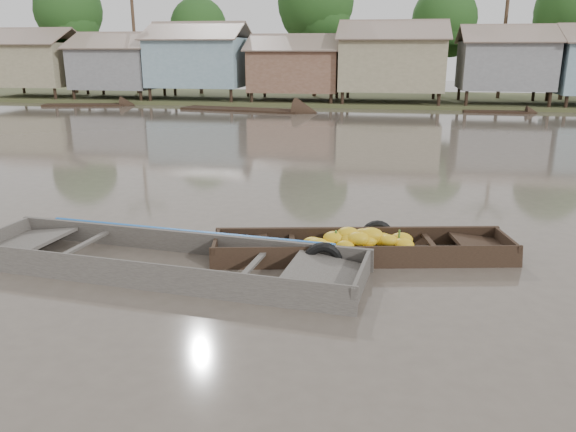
# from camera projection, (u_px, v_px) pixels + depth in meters

# --- Properties ---
(ground) EXTENTS (120.00, 120.00, 0.00)m
(ground) POSITION_uv_depth(u_px,v_px,m) (237.00, 267.00, 9.75)
(ground) COLOR #50463D
(ground) RESTS_ON ground
(riverbank) EXTENTS (120.00, 12.47, 10.22)m
(riverbank) POSITION_uv_depth(u_px,v_px,m) (400.00, 57.00, 38.41)
(riverbank) COLOR #384723
(riverbank) RESTS_ON ground
(banana_boat) EXTENTS (5.56, 2.33, 0.75)m
(banana_boat) POSITION_uv_depth(u_px,v_px,m) (358.00, 249.00, 10.21)
(banana_boat) COLOR black
(banana_boat) RESTS_ON ground
(viewer_boat) EXTENTS (7.09, 2.51, 0.56)m
(viewer_boat) POSITION_uv_depth(u_px,v_px,m) (166.00, 266.00, 9.64)
(viewer_boat) COLOR #3A3431
(viewer_boat) RESTS_ON ground
(distant_boats) EXTENTS (47.54, 13.95, 1.38)m
(distant_boats) POSITION_uv_depth(u_px,v_px,m) (569.00, 113.00, 30.72)
(distant_boats) COLOR black
(distant_boats) RESTS_ON ground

